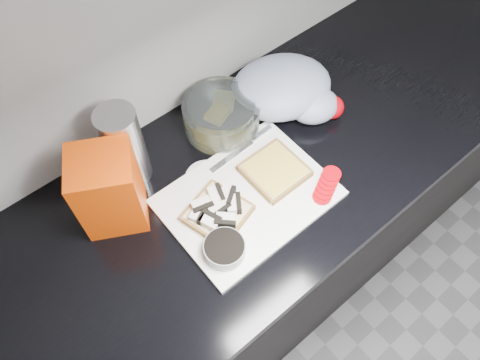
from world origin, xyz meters
The scene contains 14 objects.
base_cabinet centered at (0.00, 1.20, 0.43)m, with size 3.50×0.60×0.86m, color black.
countertop centered at (0.00, 1.20, 0.88)m, with size 3.50×0.64×0.04m, color black.
cutting_board centered at (-0.06, 1.14, 0.91)m, with size 0.40×0.30×0.01m, color white.
bread_left centered at (-0.14, 1.15, 0.93)m, with size 0.17×0.17×0.04m.
bread_right centered at (0.04, 1.15, 0.92)m, with size 0.14×0.14×0.02m.
tomato_slices centered at (0.11, 1.04, 0.92)m, with size 0.12×0.09×0.02m.
knife centered at (0.05, 1.26, 0.92)m, with size 0.21×0.02×0.01m.
seed_tub centered at (-0.19, 1.06, 0.93)m, with size 0.10×0.10×0.05m.
tub_lid centered at (-0.10, 1.26, 0.90)m, with size 0.10×0.10×0.01m, color silver.
glass_bowl centered at (0.04, 1.37, 0.94)m, with size 0.21×0.21×0.09m.
bread_bag centered at (-0.32, 1.31, 1.01)m, with size 0.14×0.13×0.22m, color #F83904.
steel_canister centered at (-0.23, 1.39, 1.01)m, with size 0.10×0.10×0.23m, color #BAB9BF.
grocery_bag centered at (0.22, 1.31, 0.96)m, with size 0.34×0.33×0.12m.
whole_tomatoes centered at (0.27, 1.22, 0.93)m, with size 0.12×0.11×0.07m.
Camera 1 is at (-0.44, 0.71, 1.90)m, focal length 35.00 mm.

